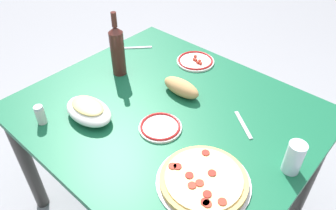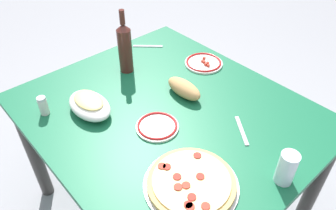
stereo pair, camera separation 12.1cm
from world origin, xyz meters
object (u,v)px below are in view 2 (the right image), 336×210
at_px(pepperoni_pizza, 191,183).
at_px(water_glass, 287,168).
at_px(side_plate_near, 157,126).
at_px(spice_shaker, 43,106).
at_px(wine_bottle, 125,47).
at_px(side_plate_far, 204,63).
at_px(dining_table, 168,128).
at_px(baked_pasta_dish, 89,104).
at_px(bread_loaf, 184,88).

relative_size(pepperoni_pizza, water_glass, 2.56).
bearing_deg(side_plate_near, spice_shaker, 37.71).
bearing_deg(wine_bottle, side_plate_far, -123.79).
height_order(dining_table, wine_bottle, wine_bottle).
bearing_deg(spice_shaker, wine_bottle, -85.39).
distance_m(dining_table, side_plate_near, 0.17).
height_order(side_plate_far, spice_shaker, spice_shaker).
bearing_deg(baked_pasta_dish, pepperoni_pizza, -174.84).
distance_m(dining_table, bread_loaf, 0.20).
distance_m(pepperoni_pizza, bread_loaf, 0.51).
relative_size(baked_pasta_dish, water_glass, 1.83).
distance_m(wine_bottle, side_plate_near, 0.48).
relative_size(water_glass, bread_loaf, 0.67).
height_order(dining_table, bread_loaf, bread_loaf).
bearing_deg(side_plate_far, wine_bottle, 56.21).
distance_m(bread_loaf, spice_shaker, 0.63).
bearing_deg(wine_bottle, baked_pasta_dish, 116.91).
bearing_deg(spice_shaker, dining_table, -129.60).
bearing_deg(side_plate_near, dining_table, -63.33).
height_order(baked_pasta_dish, side_plate_far, baked_pasta_dish).
xyz_separation_m(dining_table, water_glass, (-0.55, -0.05, 0.18)).
bearing_deg(dining_table, spice_shaker, 50.40).
relative_size(baked_pasta_dish, side_plate_far, 1.20).
height_order(water_glass, bread_loaf, water_glass).
bearing_deg(wine_bottle, spice_shaker, 94.61).
relative_size(dining_table, spice_shaker, 14.36).
xyz_separation_m(dining_table, bread_loaf, (0.03, -0.13, 0.15)).
distance_m(water_glass, side_plate_far, 0.79).
distance_m(dining_table, water_glass, 0.58).
relative_size(baked_pasta_dish, wine_bottle, 0.73).
relative_size(baked_pasta_dish, side_plate_near, 1.34).
bearing_deg(bread_loaf, water_glass, 172.25).
bearing_deg(dining_table, side_plate_near, 116.67).
relative_size(pepperoni_pizza, side_plate_far, 1.67).
bearing_deg(side_plate_near, bread_loaf, -69.68).
xyz_separation_m(baked_pasta_dish, water_glass, (-0.78, -0.31, 0.02)).
distance_m(side_plate_far, spice_shaker, 0.83).
relative_size(pepperoni_pizza, wine_bottle, 1.02).
relative_size(pepperoni_pizza, bread_loaf, 1.70).
bearing_deg(water_glass, side_plate_near, 17.43).
distance_m(pepperoni_pizza, spice_shaker, 0.73).
distance_m(baked_pasta_dish, bread_loaf, 0.43).
bearing_deg(side_plate_near, water_glass, -162.57).
relative_size(dining_table, water_glass, 9.53).
height_order(pepperoni_pizza, side_plate_far, pepperoni_pizza).
bearing_deg(side_plate_far, baked_pasta_dish, 84.22).
bearing_deg(baked_pasta_dish, side_plate_near, -151.01).
distance_m(dining_table, spice_shaker, 0.56).
distance_m(wine_bottle, spice_shaker, 0.48).
height_order(wine_bottle, water_glass, wine_bottle).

